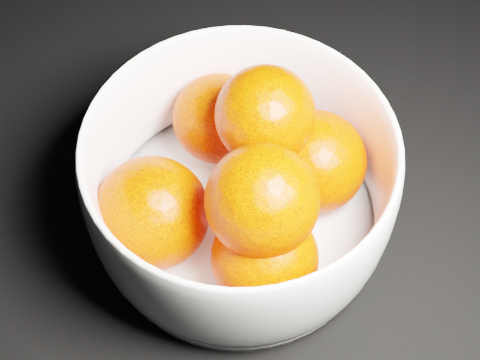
% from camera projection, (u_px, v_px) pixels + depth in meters
% --- Properties ---
extents(bowl, '(0.25, 0.25, 0.12)m').
position_uv_depth(bowl, '(240.00, 184.00, 0.53)').
color(bowl, white).
rests_on(bowl, ground).
extents(orange_pile, '(0.20, 0.19, 0.13)m').
position_uv_depth(orange_pile, '(243.00, 180.00, 0.52)').
color(orange_pile, '#F13101').
rests_on(orange_pile, bowl).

